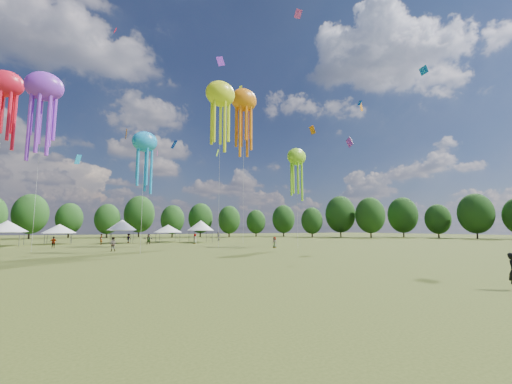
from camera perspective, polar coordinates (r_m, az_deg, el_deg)
name	(u,v)px	position (r m, az deg, el deg)	size (l,w,h in m)	color
ground	(344,300)	(13.52, 15.60, -18.22)	(300.00, 300.00, 0.00)	#384416
spectator_near	(113,244)	(42.93, -24.45, -8.57)	(0.83, 0.65, 1.71)	gray
spectators_far	(165,239)	(61.21, -16.16, -8.10)	(31.60, 29.90, 1.90)	gray
festival_tents	(117,227)	(65.00, -23.86, -5.76)	(37.01, 10.54, 4.47)	#47474C
show_kites	(172,114)	(51.06, -14.86, 13.53)	(41.10, 17.72, 29.05)	#9331DC
small_kites	(162,62)	(59.48, -16.67, 21.61)	(70.42, 55.14, 43.86)	#9331DC
treeline	(119,210)	(72.53, -23.47, -3.06)	(201.57, 95.24, 13.43)	#38281C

